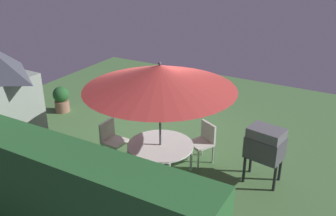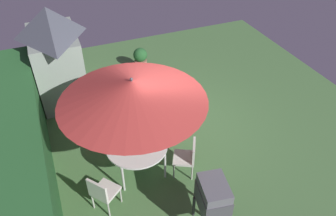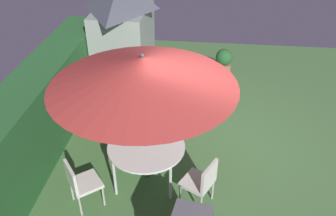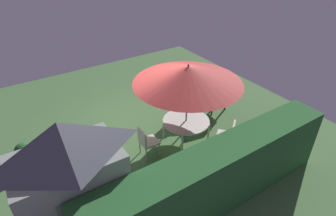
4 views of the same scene
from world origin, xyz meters
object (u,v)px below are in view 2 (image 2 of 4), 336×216
patio_table (137,147)px  potted_plant_by_shed (140,58)px  chair_near_shed (188,156)px  chair_far_side (124,117)px  bbq_grill (213,197)px  chair_toward_hedge (102,192)px  patio_umbrella (132,91)px  garden_shed (56,54)px

patio_table → potted_plant_by_shed: size_ratio=1.79×
chair_near_shed → chair_far_side: size_ratio=1.00×
bbq_grill → chair_far_side: size_ratio=1.33×
bbq_grill → chair_far_side: 3.31m
bbq_grill → chair_near_shed: 1.42m
chair_near_shed → potted_plant_by_shed: size_ratio=1.19×
chair_far_side → chair_near_shed: bearing=-152.9°
chair_near_shed → bbq_grill: bearing=174.1°
chair_near_shed → chair_toward_hedge: bearing=97.0°
chair_far_side → potted_plant_by_shed: bearing=-25.8°
bbq_grill → patio_umbrella: bearing=24.1°
patio_table → potted_plant_by_shed: 4.42m
bbq_grill → chair_near_shed: (1.38, -0.14, -0.33)m
garden_shed → chair_near_shed: garden_shed is taller
bbq_grill → potted_plant_by_shed: 6.11m
patio_table → potted_plant_by_shed: (4.17, -1.45, -0.29)m
garden_shed → patio_table: (-3.58, -1.14, -0.70)m
patio_table → chair_far_side: (1.30, -0.06, -0.16)m
chair_far_side → patio_table: bearing=177.3°
chair_toward_hedge → potted_plant_by_shed: (4.93, -2.41, -0.13)m
chair_near_shed → chair_far_side: bearing=27.1°
garden_shed → bbq_grill: 5.86m
garden_shed → bbq_grill: (-5.48, -1.99, -0.54)m
patio_table → chair_far_side: bearing=-2.7°
chair_near_shed → patio_table: bearing=62.3°
potted_plant_by_shed → chair_near_shed: bearing=174.4°
garden_shed → patio_table: bearing=-162.4°
garden_shed → chair_toward_hedge: garden_shed is taller
patio_umbrella → chair_toward_hedge: size_ratio=3.28×
patio_table → patio_umbrella: bearing=-63.4°
patio_table → chair_toward_hedge: 1.24m
patio_umbrella → potted_plant_by_shed: patio_umbrella is taller
bbq_grill → potted_plant_by_shed: bearing=-5.7°
patio_table → chair_near_shed: size_ratio=1.50×
patio_umbrella → potted_plant_by_shed: bearing=-19.2°
bbq_grill → chair_toward_hedge: bbq_grill is taller
chair_far_side → chair_toward_hedge: size_ratio=1.00×
patio_umbrella → chair_far_side: size_ratio=3.28×
potted_plant_by_shed → patio_umbrella: bearing=160.8°
potted_plant_by_shed → chair_toward_hedge: bearing=153.9°
patio_table → chair_toward_hedge: (-0.76, 0.96, -0.16)m
patio_table → potted_plant_by_shed: bearing=-19.2°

